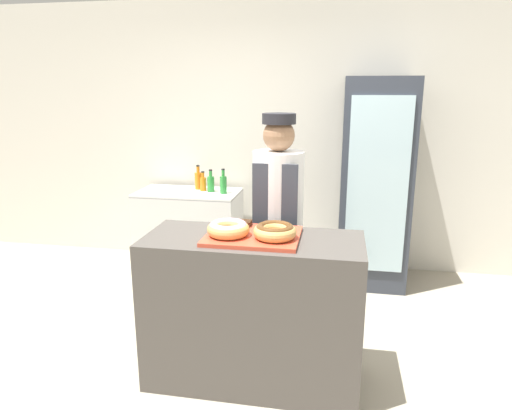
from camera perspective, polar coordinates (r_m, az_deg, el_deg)
ground_plane at (r=3.18m, az=-0.35°, el=-20.66°), size 14.00×14.00×0.00m
wall_back at (r=4.74m, az=4.50°, el=8.52°), size 8.00×0.06×2.70m
display_counter at (r=2.94m, az=-0.36°, el=-13.01°), size 1.33×0.56×0.95m
serving_tray at (r=2.75m, az=-0.38°, el=-3.91°), size 0.56×0.45×0.02m
donut_light_glaze at (r=2.71m, az=-3.49°, el=-2.90°), size 0.25×0.25×0.08m
donut_chocolate_glaze at (r=2.66m, az=2.38°, el=-3.23°), size 0.25×0.25×0.08m
brownie_back_left at (r=2.91m, az=-1.40°, el=-2.28°), size 0.08×0.08×0.03m
brownie_back_right at (r=2.88m, az=1.89°, el=-2.45°), size 0.08×0.08×0.03m
baker_person at (r=3.25m, az=2.72°, el=-2.55°), size 0.36×0.36×1.67m
beverage_fridge at (r=4.40m, az=14.60°, el=2.59°), size 0.63×0.66×1.93m
chest_freezer at (r=4.78m, az=-8.32°, el=-3.05°), size 1.03×0.57×0.82m
bottle_orange at (r=4.76m, az=-7.22°, el=3.14°), size 0.07×0.07×0.25m
bottle_orange_b at (r=4.68m, az=-6.63°, el=2.72°), size 0.06×0.06×0.20m
bottle_green at (r=4.62m, az=-5.67°, el=2.74°), size 0.07×0.07×0.23m
bottle_green_b at (r=4.53m, az=-4.11°, el=2.65°), size 0.07×0.07×0.25m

